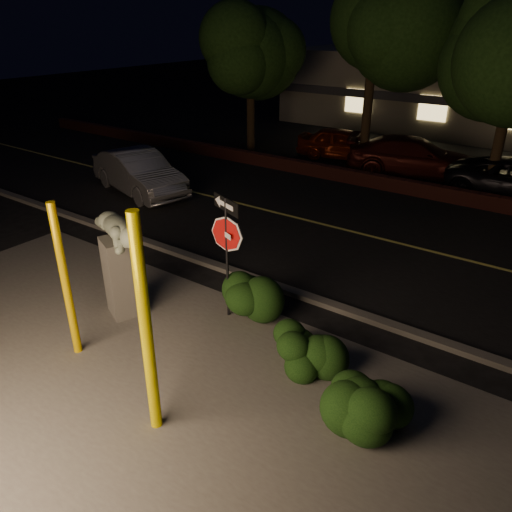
{
  "coord_description": "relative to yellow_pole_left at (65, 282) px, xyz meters",
  "views": [
    {
      "loc": [
        5.6,
        -5.58,
        5.74
      ],
      "look_at": [
        0.63,
        1.36,
        1.6
      ],
      "focal_mm": 35.0,
      "sensor_mm": 36.0,
      "label": 1
    }
  ],
  "objects": [
    {
      "name": "yellow_pole_left",
      "position": [
        0.0,
        0.0,
        0.0
      ],
      "size": [
        0.15,
        0.15,
        2.99
      ],
      "primitive_type": "cylinder",
      "color": "#DCAF02",
      "rests_on": "ground"
    },
    {
      "name": "sculpture",
      "position": [
        -0.27,
        1.47,
        -0.08
      ],
      "size": [
        2.08,
        1.33,
        2.29
      ],
      "rotation": [
        0.0,
        0.0,
        -0.42
      ],
      "color": "#4C4944",
      "rests_on": "ground"
    },
    {
      "name": "silver_sedan",
      "position": [
        -6.08,
        7.17,
        -0.76
      ],
      "size": [
        4.73,
        2.68,
        1.48
      ],
      "primitive_type": "imported",
      "rotation": [
        0.0,
        0.0,
        1.31
      ],
      "color": "#ABAAAF",
      "rests_on": "ground"
    },
    {
      "name": "ground",
      "position": [
        1.61,
        11.28,
        -1.49
      ],
      "size": [
        90.0,
        90.0,
        0.0
      ],
      "primitive_type": "plane",
      "color": "black",
      "rests_on": "ground"
    },
    {
      "name": "road",
      "position": [
        1.61,
        8.28,
        -1.49
      ],
      "size": [
        80.0,
        8.0,
        0.01
      ],
      "primitive_type": "cube",
      "color": "black",
      "rests_on": "ground"
    },
    {
      "name": "signpost",
      "position": [
        1.53,
        2.64,
        0.37
      ],
      "size": [
        0.84,
        0.34,
        2.62
      ],
      "rotation": [
        0.0,
        0.0,
        -0.37
      ],
      "color": "black",
      "rests_on": "ground"
    },
    {
      "name": "building",
      "position": [
        1.61,
        26.27,
        0.51
      ],
      "size": [
        22.0,
        10.2,
        4.0
      ],
      "color": "slate",
      "rests_on": "ground"
    },
    {
      "name": "hedge_center",
      "position": [
        2.08,
        2.89,
        -0.96
      ],
      "size": [
        2.13,
        1.13,
        1.07
      ],
      "primitive_type": "ellipsoid",
      "rotation": [
        0.0,
        0.0,
        0.08
      ],
      "color": "black",
      "rests_on": "ground"
    },
    {
      "name": "hedge_far_right",
      "position": [
        5.22,
        1.38,
        -0.97
      ],
      "size": [
        1.76,
        1.43,
        1.05
      ],
      "primitive_type": "ellipsoid",
      "rotation": [
        0.0,
        0.0,
        -0.37
      ],
      "color": "black",
      "rests_on": "ground"
    },
    {
      "name": "yellow_pole_right",
      "position": [
        2.58,
        -0.47,
        0.28
      ],
      "size": [
        0.18,
        0.18,
        3.55
      ],
      "primitive_type": "cylinder",
      "color": "#D9C600",
      "rests_on": "ground"
    },
    {
      "name": "patio",
      "position": [
        1.61,
        0.28,
        -1.48
      ],
      "size": [
        14.0,
        6.0,
        0.02
      ],
      "primitive_type": "cube",
      "color": "#4C4944",
      "rests_on": "ground"
    },
    {
      "name": "parked_car_red",
      "position": [
        -2.35,
        15.56,
        -0.82
      ],
      "size": [
        4.18,
        2.4,
        1.34
      ],
      "primitive_type": "imported",
      "rotation": [
        0.0,
        0.0,
        1.79
      ],
      "color": "#671805",
      "rests_on": "ground"
    },
    {
      "name": "parking_lot",
      "position": [
        1.61,
        18.28,
        -1.49
      ],
      "size": [
        40.0,
        12.0,
        0.01
      ],
      "primitive_type": "cube",
      "color": "black",
      "rests_on": "ground"
    },
    {
      "name": "hedge_right",
      "position": [
        3.74,
        2.08,
        -0.98
      ],
      "size": [
        1.79,
        1.43,
        1.04
      ],
      "primitive_type": "ellipsoid",
      "rotation": [
        0.0,
        0.0,
        -0.43
      ],
      "color": "black",
      "rests_on": "ground"
    },
    {
      "name": "curb",
      "position": [
        1.61,
        4.18,
        -1.43
      ],
      "size": [
        80.0,
        0.25,
        0.12
      ],
      "primitive_type": "cube",
      "color": "#4C4944",
      "rests_on": "ground"
    },
    {
      "name": "tree_far_b",
      "position": [
        -0.89,
        14.48,
        4.56
      ],
      "size": [
        5.2,
        5.2,
        8.41
      ],
      "color": "black",
      "rests_on": "ground"
    },
    {
      "name": "lane_marking",
      "position": [
        1.61,
        8.28,
        -1.48
      ],
      "size": [
        80.0,
        0.12,
        0.0
      ],
      "primitive_type": "cube",
      "color": "#CFC453",
      "rests_on": "road"
    },
    {
      "name": "parked_car_darkred",
      "position": [
        1.05,
        14.86,
        -0.75
      ],
      "size": [
        5.5,
        3.52,
        1.48
      ],
      "primitive_type": "imported",
      "rotation": [
        0.0,
        0.0,
        1.88
      ],
      "color": "#390E0B",
      "rests_on": "ground"
    },
    {
      "name": "tree_far_a",
      "position": [
        -6.39,
        14.28,
        3.85
      ],
      "size": [
        4.6,
        4.6,
        7.43
      ],
      "color": "black",
      "rests_on": "ground"
    },
    {
      "name": "brick_wall",
      "position": [
        1.61,
        12.58,
        -1.24
      ],
      "size": [
        40.0,
        0.35,
        0.5
      ],
      "primitive_type": "cube",
      "color": "#3F1914",
      "rests_on": "ground"
    }
  ]
}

